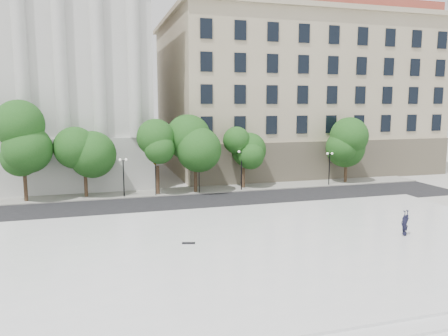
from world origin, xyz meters
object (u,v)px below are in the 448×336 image
(traffic_light_east, at_px, (199,161))
(skateboard, at_px, (189,243))
(traffic_light_west, at_px, (155,162))
(person_lying, at_px, (404,232))

(traffic_light_east, distance_m, skateboard, 18.61)
(traffic_light_west, relative_size, person_lying, 2.33)
(person_lying, bearing_deg, skateboard, 157.08)
(traffic_light_west, xyz_separation_m, traffic_light_east, (4.66, 0.00, -0.07))
(person_lying, relative_size, skateboard, 2.10)
(traffic_light_east, height_order, person_lying, traffic_light_east)
(traffic_light_west, distance_m, person_lying, 25.18)
(traffic_light_west, xyz_separation_m, skateboard, (-0.19, -17.69, -3.19))
(traffic_light_west, height_order, traffic_light_east, traffic_light_west)
(person_lying, bearing_deg, traffic_light_east, 103.11)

